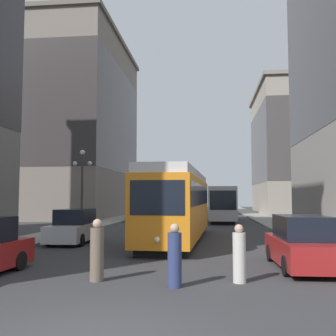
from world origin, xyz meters
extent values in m
cube|color=gray|center=(-7.88, 40.00, 0.07)|extent=(2.67, 120.00, 0.15)
cube|color=gray|center=(7.88, 40.00, 0.07)|extent=(2.67, 120.00, 0.15)
cube|color=black|center=(0.28, 15.62, 0.17)|extent=(2.74, 12.88, 0.35)
cube|color=orange|center=(0.28, 15.62, 1.90)|extent=(3.17, 14.00, 3.10)
cube|color=black|center=(0.28, 15.62, 2.60)|extent=(3.18, 13.45, 1.08)
cube|color=silver|center=(0.28, 15.62, 3.67)|extent=(2.95, 13.72, 0.44)
cube|color=black|center=(-0.01, 8.69, 2.44)|extent=(2.21, 0.17, 1.40)
sphere|color=#F2EACC|center=(-0.01, 8.62, 0.80)|extent=(0.24, 0.24, 0.24)
cube|color=black|center=(3.17, 34.27, 0.17)|extent=(2.18, 11.29, 0.35)
cube|color=#B7B7BA|center=(3.17, 34.27, 1.90)|extent=(2.57, 12.27, 3.10)
cube|color=black|center=(3.17, 34.27, 2.44)|extent=(2.60, 11.78, 1.30)
cube|color=black|center=(3.18, 28.15, 2.21)|extent=(2.30, 0.08, 1.71)
cylinder|color=black|center=(-6.08, 12.52, 0.32)|extent=(0.19, 0.64, 0.64)
cylinder|color=black|center=(-6.11, 15.41, 0.32)|extent=(0.19, 0.64, 0.64)
cylinder|color=black|center=(-4.37, 12.54, 0.32)|extent=(0.19, 0.64, 0.64)
cylinder|color=black|center=(-4.40, 15.43, 0.32)|extent=(0.19, 0.64, 0.64)
cube|color=silver|center=(-5.24, 13.98, 0.60)|extent=(1.86, 4.68, 0.84)
cube|color=black|center=(-5.24, 14.09, 1.42)|extent=(1.62, 2.58, 0.80)
cylinder|color=black|center=(-6.01, 32.32, 0.32)|extent=(0.22, 0.65, 0.64)
cylinder|color=black|center=(-6.18, 35.41, 0.32)|extent=(0.22, 0.65, 0.64)
cylinder|color=black|center=(-4.30, 32.42, 0.32)|extent=(0.22, 0.65, 0.64)
cylinder|color=black|center=(-4.48, 35.51, 0.32)|extent=(0.22, 0.65, 0.64)
cube|color=#B2B2B7|center=(-5.24, 33.91, 0.60)|extent=(2.08, 5.09, 0.84)
cube|color=black|center=(-5.25, 34.04, 1.42)|extent=(1.74, 2.83, 0.80)
cylinder|color=black|center=(6.07, 8.92, 0.32)|extent=(0.19, 0.64, 0.64)
cylinder|color=black|center=(4.36, 8.88, 0.32)|extent=(0.19, 0.64, 0.64)
cylinder|color=black|center=(4.42, 5.96, 0.32)|extent=(0.19, 0.64, 0.64)
cube|color=maroon|center=(5.24, 7.44, 0.60)|extent=(1.90, 4.75, 0.84)
cube|color=black|center=(5.24, 7.32, 1.42)|extent=(1.64, 2.62, 0.80)
cylinder|color=black|center=(-4.30, 6.01, 0.32)|extent=(0.22, 0.65, 0.64)
cylinder|color=navy|center=(1.10, 4.08, 0.74)|extent=(0.39, 0.39, 1.48)
sphere|color=tan|center=(1.10, 4.08, 1.60)|extent=(0.26, 0.26, 0.26)
cylinder|color=#6B5B4C|center=(-1.25, 4.63, 0.78)|extent=(0.41, 0.41, 1.55)
sphere|color=tan|center=(-1.25, 4.63, 1.68)|extent=(0.28, 0.28, 0.28)
cylinder|color=beige|center=(2.91, 4.86, 0.71)|extent=(0.37, 0.37, 1.43)
sphere|color=tan|center=(2.91, 4.86, 1.54)|extent=(0.26, 0.26, 0.26)
cylinder|color=#333338|center=(-7.14, 20.80, 2.86)|extent=(0.16, 0.16, 5.41)
sphere|color=white|center=(-7.14, 20.80, 5.72)|extent=(0.36, 0.36, 0.36)
sphere|color=white|center=(-7.69, 20.80, 4.91)|extent=(0.31, 0.31, 0.31)
sphere|color=white|center=(-6.59, 20.80, 4.91)|extent=(0.31, 0.31, 0.31)
cube|color=#333338|center=(-7.14, 20.80, 4.91)|extent=(1.10, 0.06, 0.06)
cube|color=slate|center=(-14.91, 41.85, 11.13)|extent=(11.39, 21.49, 22.26)
cube|color=#3D3838|center=(-14.91, 41.85, 12.24)|extent=(11.43, 21.53, 13.35)
cube|color=#685F56|center=(-14.91, 41.85, 22.51)|extent=(11.99, 22.09, 0.50)
cube|color=#A89E8E|center=(16.99, 52.74, 9.04)|extent=(15.55, 18.69, 18.08)
cube|color=#544F4E|center=(16.99, 52.74, 9.94)|extent=(15.59, 18.73, 10.85)
cube|color=gray|center=(16.99, 52.74, 18.33)|extent=(16.15, 19.29, 0.50)
camera|label=1|loc=(2.09, -6.81, 2.45)|focal=42.11mm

